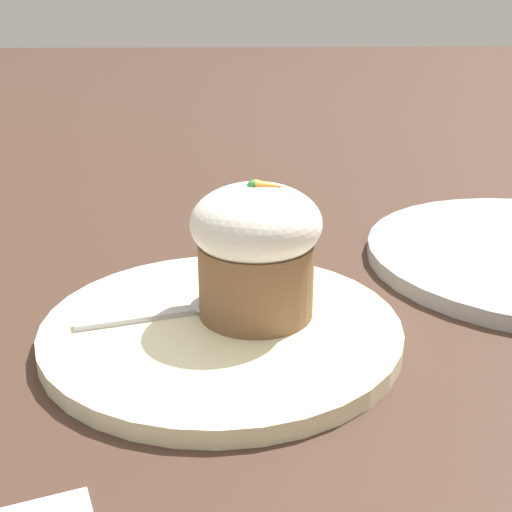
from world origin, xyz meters
name	(u,v)px	position (x,y,z in m)	size (l,w,h in m)	color
ground_plane	(222,339)	(0.00, 0.00, 0.00)	(4.00, 4.00, 0.00)	#3D281E
dessert_plate	(222,331)	(0.00, 0.00, 0.01)	(0.25, 0.25, 0.01)	beige
carrot_cake	(256,248)	(0.02, 0.01, 0.06)	(0.09, 0.09, 0.10)	brown
spoon	(207,306)	(-0.01, 0.02, 0.02)	(0.13, 0.06, 0.01)	#B7B7BC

